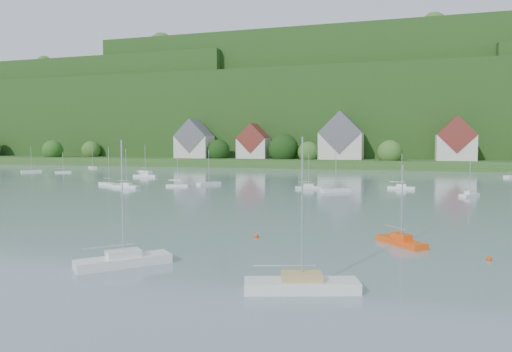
# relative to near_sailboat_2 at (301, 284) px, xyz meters

# --- Properties ---
(far_shore_strip) EXTENTS (600.00, 60.00, 3.00)m
(far_shore_strip) POSITION_rel_near_sailboat_2_xyz_m (-21.57, 167.23, 1.02)
(far_shore_strip) COLOR #2D521E
(far_shore_strip) RESTS_ON ground
(forested_ridge) EXTENTS (620.00, 181.22, 69.89)m
(forested_ridge) POSITION_rel_near_sailboat_2_xyz_m (-21.18, 235.80, 22.41)
(forested_ridge) COLOR #1C4014
(forested_ridge) RESTS_ON ground
(village_building_0) EXTENTS (14.00, 10.40, 16.00)m
(village_building_0) POSITION_rel_near_sailboat_2_xyz_m (-76.57, 154.23, 9.04)
(village_building_0) COLOR beige
(village_building_0) RESTS_ON far_shore_strip
(village_building_1) EXTENTS (12.00, 9.36, 14.00)m
(village_building_1) POSITION_rel_near_sailboat_2_xyz_m (-51.57, 156.23, 8.28)
(village_building_1) COLOR beige
(village_building_1) RESTS_ON far_shore_strip
(village_building_2) EXTENTS (16.00, 11.44, 18.00)m
(village_building_2) POSITION_rel_near_sailboat_2_xyz_m (-16.57, 155.23, 9.79)
(village_building_2) COLOR beige
(village_building_2) RESTS_ON far_shore_strip
(village_building_3) EXTENTS (13.00, 10.40, 15.50)m
(village_building_3) POSITION_rel_near_sailboat_2_xyz_m (23.43, 153.23, 8.95)
(village_building_3) COLOR beige
(village_building_3) RESTS_ON far_shore_strip
(near_sailboat_2) EXTENTS (7.24, 3.97, 9.42)m
(near_sailboat_2) POSITION_rel_near_sailboat_2_xyz_m (0.00, 0.00, 0.00)
(near_sailboat_2) COLOR white
(near_sailboat_2) RESTS_ON ground
(near_sailboat_3) EXTENTS (6.05, 6.38, 9.28)m
(near_sailboat_3) POSITION_rel_near_sailboat_2_xyz_m (-13.76, 2.17, -0.00)
(near_sailboat_3) COLOR white
(near_sailboat_3) RESTS_ON ground
(near_sailboat_5) EXTENTS (4.51, 5.01, 7.13)m
(near_sailboat_5) POSITION_rel_near_sailboat_2_xyz_m (5.77, 15.82, -0.07)
(near_sailboat_5) COLOR #ED4C0E
(near_sailboat_5) RESTS_ON ground
(mooring_buoy_2) EXTENTS (0.43, 0.43, 0.43)m
(mooring_buoy_2) POSITION_rel_near_sailboat_2_xyz_m (12.28, 11.85, -0.48)
(mooring_buoy_2) COLOR #DA4207
(mooring_buoy_2) RESTS_ON ground
(mooring_buoy_3) EXTENTS (0.44, 0.44, 0.44)m
(mooring_buoy_3) POSITION_rel_near_sailboat_2_xyz_m (-7.49, 15.25, -0.48)
(mooring_buoy_3) COLOR #DA4207
(mooring_buoy_3) RESTS_ON ground
(far_sailboat_cluster) EXTENTS (196.68, 68.34, 8.71)m
(far_sailboat_cluster) POSITION_rel_near_sailboat_2_xyz_m (-14.06, 84.82, -0.11)
(far_sailboat_cluster) COLOR white
(far_sailboat_cluster) RESTS_ON ground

